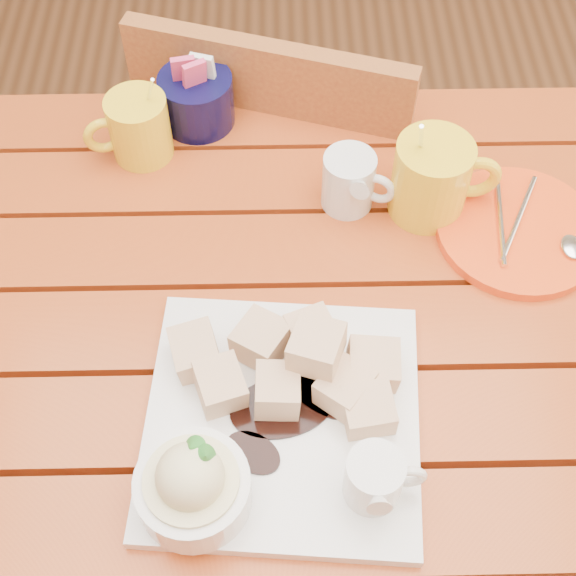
{
  "coord_description": "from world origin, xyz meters",
  "views": [
    {
      "loc": [
        -0.0,
        -0.49,
        1.53
      ],
      "look_at": [
        0.0,
        0.0,
        0.82
      ],
      "focal_mm": 50.0,
      "sensor_mm": 36.0,
      "label": 1
    }
  ],
  "objects_px": {
    "coffee_mug_left": "(137,127)",
    "orange_saucer": "(520,231)",
    "coffee_mug_right": "(433,178)",
    "chair_far": "(289,184)",
    "dessert_plate": "(267,428)",
    "table": "(284,372)"
  },
  "relations": [
    {
      "from": "coffee_mug_left",
      "to": "dessert_plate",
      "type": "bearing_deg",
      "value": -85.9
    },
    {
      "from": "orange_saucer",
      "to": "chair_far",
      "type": "height_order",
      "value": "chair_far"
    },
    {
      "from": "table",
      "to": "coffee_mug_right",
      "type": "height_order",
      "value": "coffee_mug_right"
    },
    {
      "from": "orange_saucer",
      "to": "chair_far",
      "type": "distance_m",
      "value": 0.52
    },
    {
      "from": "coffee_mug_left",
      "to": "orange_saucer",
      "type": "bearing_deg",
      "value": -34.94
    },
    {
      "from": "coffee_mug_left",
      "to": "coffee_mug_right",
      "type": "distance_m",
      "value": 0.39
    },
    {
      "from": "coffee_mug_right",
      "to": "coffee_mug_left",
      "type": "bearing_deg",
      "value": 163.18
    },
    {
      "from": "orange_saucer",
      "to": "coffee_mug_left",
      "type": "bearing_deg",
      "value": 162.51
    },
    {
      "from": "table",
      "to": "chair_far",
      "type": "relative_size",
      "value": 1.4
    },
    {
      "from": "coffee_mug_left",
      "to": "coffee_mug_right",
      "type": "xyz_separation_m",
      "value": [
        0.37,
        -0.1,
        0.01
      ]
    },
    {
      "from": "dessert_plate",
      "to": "coffee_mug_left",
      "type": "bearing_deg",
      "value": 111.55
    },
    {
      "from": "dessert_plate",
      "to": "coffee_mug_right",
      "type": "height_order",
      "value": "coffee_mug_right"
    },
    {
      "from": "coffee_mug_right",
      "to": "chair_far",
      "type": "bearing_deg",
      "value": 119.16
    },
    {
      "from": "table",
      "to": "coffee_mug_left",
      "type": "distance_m",
      "value": 0.37
    },
    {
      "from": "chair_far",
      "to": "table",
      "type": "bearing_deg",
      "value": 105.41
    },
    {
      "from": "dessert_plate",
      "to": "coffee_mug_right",
      "type": "xyz_separation_m",
      "value": [
        0.2,
        0.32,
        0.02
      ]
    },
    {
      "from": "table",
      "to": "orange_saucer",
      "type": "height_order",
      "value": "orange_saucer"
    },
    {
      "from": "dessert_plate",
      "to": "coffee_mug_right",
      "type": "relative_size",
      "value": 1.93
    },
    {
      "from": "coffee_mug_left",
      "to": "orange_saucer",
      "type": "relative_size",
      "value": 0.66
    },
    {
      "from": "dessert_plate",
      "to": "orange_saucer",
      "type": "relative_size",
      "value": 1.51
    },
    {
      "from": "coffee_mug_right",
      "to": "chair_far",
      "type": "distance_m",
      "value": 0.47
    },
    {
      "from": "table",
      "to": "chair_far",
      "type": "bearing_deg",
      "value": 88.07
    }
  ]
}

